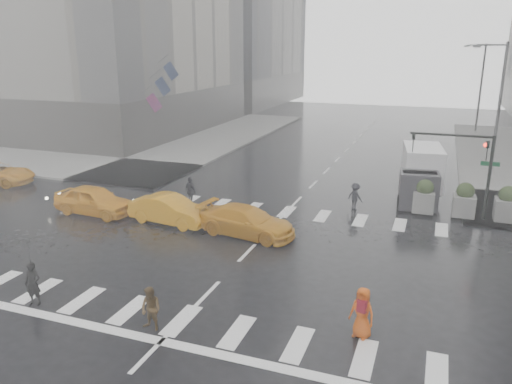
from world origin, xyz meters
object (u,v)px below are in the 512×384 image
at_px(pedestrian_brown, 151,309).
at_px(pedestrian_orange, 362,313).
at_px(traffic_signal_pole, 470,159).
at_px(taxi_mid, 170,210).
at_px(taxi_front, 94,200).
at_px(box_truck, 421,173).

distance_m(pedestrian_brown, pedestrian_orange, 6.63).
distance_m(traffic_signal_pole, pedestrian_brown, 17.84).
bearing_deg(taxi_mid, pedestrian_orange, -116.29).
relative_size(traffic_signal_pole, taxi_front, 1.00).
relative_size(traffic_signal_pole, box_truck, 0.79).
distance_m(pedestrian_orange, taxi_mid, 12.91).
height_order(taxi_front, taxi_mid, taxi_front).
height_order(pedestrian_orange, taxi_mid, pedestrian_orange).
relative_size(taxi_front, taxi_mid, 1.03).
xyz_separation_m(traffic_signal_pole, pedestrian_orange, (-3.28, -12.90, -2.38)).
height_order(traffic_signal_pole, taxi_front, traffic_signal_pole).
bearing_deg(box_truck, pedestrian_orange, -100.80).
height_order(pedestrian_brown, box_truck, box_truck).
bearing_deg(traffic_signal_pole, taxi_mid, -157.56).
bearing_deg(pedestrian_orange, taxi_front, 174.98).
bearing_deg(traffic_signal_pole, taxi_front, -162.38).
relative_size(taxi_mid, box_truck, 0.77).
relative_size(pedestrian_orange, box_truck, 0.29).
distance_m(traffic_signal_pole, taxi_mid, 15.42).
bearing_deg(taxi_mid, traffic_signal_pole, -60.52).
bearing_deg(pedestrian_orange, pedestrian_brown, -143.83).
relative_size(taxi_front, box_truck, 0.80).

